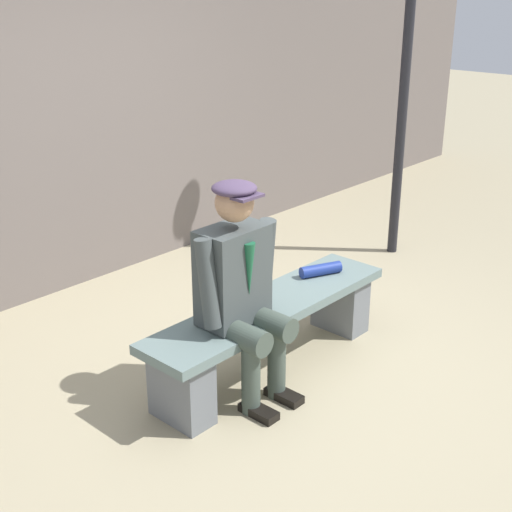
# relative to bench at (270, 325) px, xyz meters

# --- Properties ---
(ground_plane) EXTENTS (30.00, 30.00, 0.00)m
(ground_plane) POSITION_rel_bench_xyz_m (0.00, 0.00, -0.31)
(ground_plane) COLOR tan
(bench) EXTENTS (1.86, 0.43, 0.46)m
(bench) POSITION_rel_bench_xyz_m (0.00, 0.00, 0.00)
(bench) COLOR slate
(bench) RESTS_ON ground
(seated_man) EXTENTS (0.58, 0.55, 1.31)m
(seated_man) POSITION_rel_bench_xyz_m (0.33, 0.06, 0.41)
(seated_man) COLOR #404747
(seated_man) RESTS_ON ground
(rolled_magazine) EXTENTS (0.30, 0.19, 0.08)m
(rolled_magazine) POSITION_rel_bench_xyz_m (-0.55, -0.03, 0.20)
(rolled_magazine) COLOR navy
(rolled_magazine) RESTS_ON bench
(stadium_wall) EXTENTS (12.00, 0.24, 2.29)m
(stadium_wall) POSITION_rel_bench_xyz_m (0.00, -2.16, 0.84)
(stadium_wall) COLOR #685E59
(stadium_wall) RESTS_ON ground
(lamp_post) EXTENTS (0.28, 0.28, 2.97)m
(lamp_post) POSITION_rel_bench_xyz_m (-2.32, -0.54, 1.82)
(lamp_post) COLOR black
(lamp_post) RESTS_ON ground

